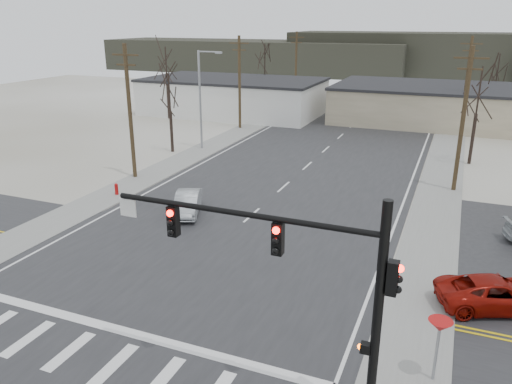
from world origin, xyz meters
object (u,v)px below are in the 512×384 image
sedan_crossing (187,203)px  traffic_signal_mast (313,274)px  car_far_a (423,106)px  car_far_b (381,101)px  fire_hydrant (116,189)px  car_parked_red (497,294)px

sedan_crossing → traffic_signal_mast: bearing=-69.5°
car_far_a → car_far_b: 6.16m
sedan_crossing → car_far_a: size_ratio=0.77×
sedan_crossing → car_far_a: car_far_a is taller
fire_hydrant → car_far_b: (11.14, 44.50, 0.38)m
car_parked_red → sedan_crossing: bearing=53.6°
traffic_signal_mast → fire_hydrant: 23.39m
traffic_signal_mast → sedan_crossing: (-11.76, 13.01, -3.95)m
fire_hydrant → car_parked_red: size_ratio=0.18×
sedan_crossing → car_far_b: (4.81, 45.70, 0.10)m
car_far_b → car_parked_red: bearing=-94.0°
sedan_crossing → car_parked_red: (17.48, -4.63, -0.01)m
fire_hydrant → sedan_crossing: 6.45m
car_far_b → fire_hydrant: bearing=-122.2°
sedan_crossing → car_far_b: size_ratio=0.90×
fire_hydrant → car_parked_red: car_parked_red is taller
fire_hydrant → car_parked_red: 24.51m
traffic_signal_mast → car_far_a: 56.74m
car_far_b → car_parked_red: 51.90m
sedan_crossing → car_parked_red: 18.08m
car_far_a → car_far_b: (-5.79, 2.11, 0.01)m
car_far_b → car_parked_red: car_far_b is taller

